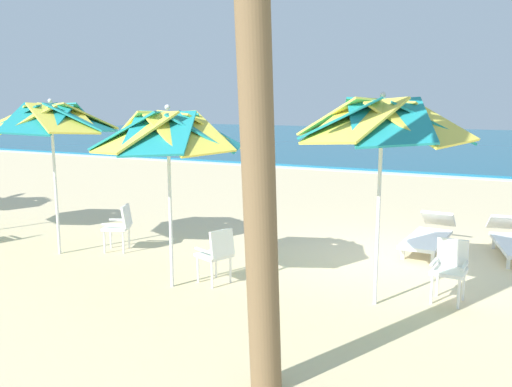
% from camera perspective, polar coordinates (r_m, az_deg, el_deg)
% --- Properties ---
extents(ground_plane, '(80.00, 80.00, 0.00)m').
position_cam_1_polar(ground_plane, '(9.57, 13.72, -7.14)').
color(ground_plane, beige).
extents(sea, '(80.00, 36.00, 0.10)m').
position_cam_1_polar(sea, '(39.23, 23.67, 4.98)').
color(sea, '#19607F').
rests_on(sea, ground).
extents(surf_foam, '(80.00, 0.70, 0.01)m').
position_cam_1_polar(surf_foam, '(21.06, 20.96, 1.63)').
color(surf_foam, white).
rests_on(surf_foam, ground).
extents(beach_umbrella_0, '(2.39, 2.39, 2.87)m').
position_cam_1_polar(beach_umbrella_0, '(7.14, 13.32, 7.44)').
color(beach_umbrella_0, silver).
rests_on(beach_umbrella_0, ground).
extents(plastic_chair_0, '(0.47, 0.50, 0.87)m').
position_cam_1_polar(plastic_chair_0, '(7.90, 20.04, -7.32)').
color(plastic_chair_0, white).
rests_on(plastic_chair_0, ground).
extents(beach_umbrella_1, '(2.23, 2.23, 2.70)m').
position_cam_1_polar(beach_umbrella_1, '(7.77, -9.38, 6.42)').
color(beach_umbrella_1, silver).
rests_on(beach_umbrella_1, ground).
extents(plastic_chair_1, '(0.59, 0.57, 0.87)m').
position_cam_1_polar(plastic_chair_1, '(8.12, -4.22, -6.29)').
color(plastic_chair_1, white).
rests_on(plastic_chair_1, ground).
extents(beach_umbrella_2, '(2.30, 2.30, 2.80)m').
position_cam_1_polar(beach_umbrella_2, '(10.09, -21.05, 7.40)').
color(beach_umbrella_2, silver).
rests_on(beach_umbrella_2, ground).
extents(plastic_chair_2, '(0.60, 0.58, 0.87)m').
position_cam_1_polar(plastic_chair_2, '(10.19, -14.35, -3.25)').
color(plastic_chair_2, white).
rests_on(plastic_chair_2, ground).
extents(sun_lounger_1, '(0.75, 2.18, 0.62)m').
position_cam_1_polar(sun_lounger_1, '(10.50, 18.00, -4.26)').
color(sun_lounger_1, white).
rests_on(sun_lounger_1, ground).
extents(palm_tree_2, '(3.33, 2.73, 5.00)m').
position_cam_1_polar(palm_tree_2, '(4.59, 0.52, 15.67)').
color(palm_tree_2, brown).
rests_on(palm_tree_2, ground).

